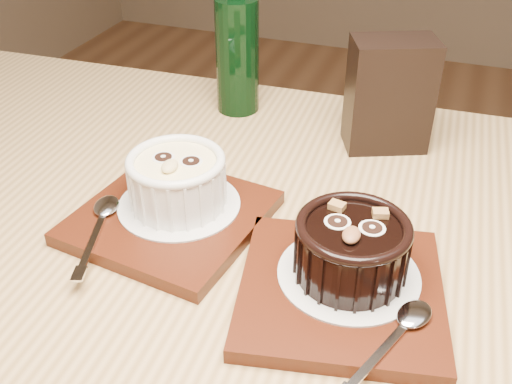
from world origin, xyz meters
TOP-DOWN VIEW (x-y plane):
  - table at (-0.24, -0.07)m, footprint 1.23×0.84m
  - tray_left at (-0.35, -0.04)m, footprint 0.20×0.20m
  - doily_left at (-0.35, -0.03)m, footprint 0.13×0.13m
  - ramekin_white at (-0.35, -0.03)m, footprint 0.10×0.10m
  - spoon_left at (-0.40, -0.09)m, footprint 0.07×0.14m
  - tray_right at (-0.16, -0.09)m, footprint 0.21×0.21m
  - doily_right at (-0.15, -0.08)m, footprint 0.13×0.13m
  - ramekin_dark at (-0.15, -0.08)m, footprint 0.10×0.10m
  - spoon_right at (-0.10, -0.14)m, footprint 0.07×0.13m
  - condiment_stand at (-0.17, 0.20)m, footprint 0.12×0.09m
  - green_bottle at (-0.38, 0.24)m, footprint 0.06×0.06m

SIDE VIEW (x-z plane):
  - table at x=-0.24m, z-range 0.28..1.03m
  - tray_left at x=-0.35m, z-range 0.75..0.76m
  - tray_right at x=-0.16m, z-range 0.75..0.76m
  - doily_left at x=-0.35m, z-range 0.77..0.77m
  - doily_right at x=-0.15m, z-range 0.77..0.77m
  - spoon_left at x=-0.40m, z-range 0.77..0.77m
  - spoon_right at x=-0.10m, z-range 0.77..0.77m
  - ramekin_white at x=-0.35m, z-range 0.77..0.83m
  - ramekin_dark at x=-0.15m, z-range 0.77..0.83m
  - condiment_stand at x=-0.17m, z-range 0.75..0.89m
  - green_bottle at x=-0.38m, z-range 0.73..0.95m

